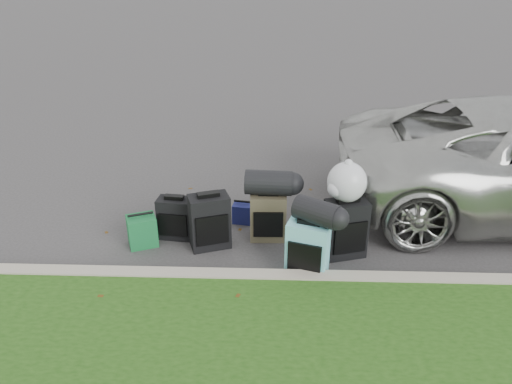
{
  "coord_description": "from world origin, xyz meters",
  "views": [
    {
      "loc": [
        0.1,
        -5.5,
        3.33
      ],
      "look_at": [
        -0.1,
        0.2,
        0.55
      ],
      "focal_mm": 35.0,
      "sensor_mm": 36.0,
      "label": 1
    }
  ],
  "objects_px": {
    "suitcase_olive": "(268,217)",
    "suitcase_large_black_right": "(345,229)",
    "tote_navy": "(243,213)",
    "suitcase_teal": "(308,249)",
    "suitcase_small_black": "(176,218)",
    "suitcase_large_black_left": "(210,222)",
    "tote_green": "(142,231)"
  },
  "relations": [
    {
      "from": "tote_green",
      "to": "tote_navy",
      "type": "relative_size",
      "value": 1.45
    },
    {
      "from": "tote_green",
      "to": "tote_navy",
      "type": "bearing_deg",
      "value": 5.28
    },
    {
      "from": "suitcase_olive",
      "to": "suitcase_large_black_right",
      "type": "relative_size",
      "value": 0.86
    },
    {
      "from": "suitcase_olive",
      "to": "tote_green",
      "type": "relative_size",
      "value": 1.58
    },
    {
      "from": "suitcase_large_black_right",
      "to": "tote_green",
      "type": "relative_size",
      "value": 1.85
    },
    {
      "from": "suitcase_large_black_left",
      "to": "suitcase_large_black_right",
      "type": "bearing_deg",
      "value": -23.81
    },
    {
      "from": "suitcase_small_black",
      "to": "suitcase_large_black_left",
      "type": "height_order",
      "value": "suitcase_large_black_left"
    },
    {
      "from": "suitcase_olive",
      "to": "suitcase_teal",
      "type": "height_order",
      "value": "suitcase_teal"
    },
    {
      "from": "suitcase_olive",
      "to": "suitcase_small_black",
      "type": "bearing_deg",
      "value": 179.5
    },
    {
      "from": "suitcase_teal",
      "to": "tote_green",
      "type": "xyz_separation_m",
      "value": [
        -2.01,
        0.55,
        -0.13
      ]
    },
    {
      "from": "suitcase_large_black_right",
      "to": "tote_navy",
      "type": "relative_size",
      "value": 2.68
    },
    {
      "from": "suitcase_olive",
      "to": "tote_navy",
      "type": "height_order",
      "value": "suitcase_olive"
    },
    {
      "from": "tote_navy",
      "to": "tote_green",
      "type": "bearing_deg",
      "value": -143.9
    },
    {
      "from": "suitcase_teal",
      "to": "suitcase_large_black_right",
      "type": "xyz_separation_m",
      "value": [
        0.47,
        0.41,
        0.03
      ]
    },
    {
      "from": "suitcase_small_black",
      "to": "suitcase_large_black_left",
      "type": "xyz_separation_m",
      "value": [
        0.46,
        -0.2,
        0.07
      ]
    },
    {
      "from": "suitcase_olive",
      "to": "tote_navy",
      "type": "distance_m",
      "value": 0.56
    },
    {
      "from": "suitcase_olive",
      "to": "suitcase_large_black_right",
      "type": "xyz_separation_m",
      "value": [
        0.92,
        -0.36,
        0.05
      ]
    },
    {
      "from": "suitcase_large_black_left",
      "to": "suitcase_olive",
      "type": "distance_m",
      "value": 0.75
    },
    {
      "from": "suitcase_large_black_left",
      "to": "suitcase_small_black",
      "type": "bearing_deg",
      "value": 137.16
    },
    {
      "from": "suitcase_large_black_left",
      "to": "suitcase_teal",
      "type": "xyz_separation_m",
      "value": [
        1.16,
        -0.54,
        -0.02
      ]
    },
    {
      "from": "suitcase_small_black",
      "to": "suitcase_olive",
      "type": "relative_size",
      "value": 0.88
    },
    {
      "from": "suitcase_small_black",
      "to": "suitcase_large_black_left",
      "type": "bearing_deg",
      "value": -17.17
    },
    {
      "from": "suitcase_small_black",
      "to": "suitcase_olive",
      "type": "xyz_separation_m",
      "value": [
        1.17,
        0.02,
        0.04
      ]
    },
    {
      "from": "suitcase_small_black",
      "to": "suitcase_teal",
      "type": "height_order",
      "value": "suitcase_teal"
    },
    {
      "from": "tote_green",
      "to": "tote_navy",
      "type": "distance_m",
      "value": 1.36
    },
    {
      "from": "suitcase_teal",
      "to": "tote_green",
      "type": "relative_size",
      "value": 1.68
    },
    {
      "from": "suitcase_small_black",
      "to": "tote_navy",
      "type": "bearing_deg",
      "value": 33.99
    },
    {
      "from": "suitcase_teal",
      "to": "tote_navy",
      "type": "bearing_deg",
      "value": 141.65
    },
    {
      "from": "suitcase_olive",
      "to": "suitcase_teal",
      "type": "bearing_deg",
      "value": -60.93
    },
    {
      "from": "suitcase_large_black_left",
      "to": "tote_navy",
      "type": "relative_size",
      "value": 2.58
    },
    {
      "from": "suitcase_small_black",
      "to": "suitcase_large_black_right",
      "type": "height_order",
      "value": "suitcase_large_black_right"
    },
    {
      "from": "suitcase_large_black_left",
      "to": "suitcase_teal",
      "type": "distance_m",
      "value": 1.28
    }
  ]
}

